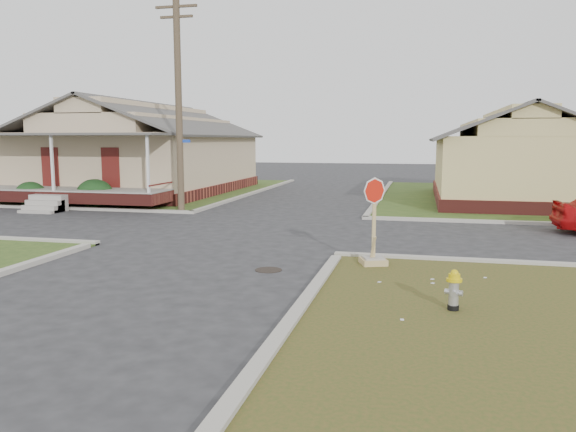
# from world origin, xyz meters

# --- Properties ---
(ground) EXTENTS (120.00, 120.00, 0.00)m
(ground) POSITION_xyz_m (0.00, 0.00, 0.00)
(ground) COLOR #262629
(ground) RESTS_ON ground
(verge_far_left) EXTENTS (19.00, 19.00, 0.05)m
(verge_far_left) POSITION_xyz_m (-13.00, 18.00, 0.03)
(verge_far_left) COLOR #2E4719
(verge_far_left) RESTS_ON ground
(curbs) EXTENTS (80.00, 40.00, 0.12)m
(curbs) POSITION_xyz_m (0.00, 5.00, 0.00)
(curbs) COLOR #A6A196
(curbs) RESTS_ON ground
(manhole) EXTENTS (0.64, 0.64, 0.01)m
(manhole) POSITION_xyz_m (2.20, -0.50, 0.01)
(manhole) COLOR black
(manhole) RESTS_ON ground
(corner_house) EXTENTS (10.10, 15.50, 5.30)m
(corner_house) POSITION_xyz_m (-10.00, 16.68, 2.28)
(corner_house) COLOR maroon
(corner_house) RESTS_ON ground
(side_house_yellow) EXTENTS (7.60, 11.60, 4.70)m
(side_house_yellow) POSITION_xyz_m (10.00, 16.50, 2.19)
(side_house_yellow) COLOR maroon
(side_house_yellow) RESTS_ON ground
(utility_pole) EXTENTS (1.80, 0.28, 9.00)m
(utility_pole) POSITION_xyz_m (-4.20, 8.90, 4.66)
(utility_pole) COLOR #4A3B2A
(utility_pole) RESTS_ON ground
(fire_hydrant) EXTENTS (0.27, 0.27, 0.74)m
(fire_hydrant) POSITION_xyz_m (6.28, -2.90, 0.45)
(fire_hydrant) COLOR black
(fire_hydrant) RESTS_ON ground
(stop_sign) EXTENTS (0.60, 0.59, 2.12)m
(stop_sign) POSITION_xyz_m (4.58, 0.48, 0.51)
(stop_sign) COLOR tan
(stop_sign) RESTS_ON ground
(hedge_left) EXTENTS (1.44, 1.18, 1.10)m
(hedge_left) POSITION_xyz_m (-11.81, 9.24, 0.60)
(hedge_left) COLOR #143717
(hedge_left) RESTS_ON verge_far_left
(hedge_right) EXTENTS (1.56, 1.28, 1.19)m
(hedge_right) POSITION_xyz_m (-8.69, 9.55, 0.65)
(hedge_right) COLOR #143717
(hedge_right) RESTS_ON verge_far_left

